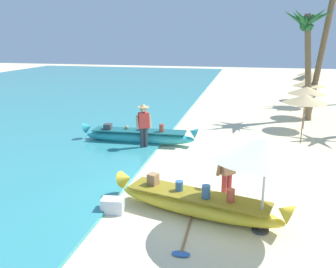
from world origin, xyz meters
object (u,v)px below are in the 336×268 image
(patio_umbrella_large, at_px, (267,147))
(paddle, at_px, (185,239))
(boat_yellow_foreground, at_px, (197,203))
(palm_tree_far_behind, at_px, (308,31))
(boat_cyan_midground, at_px, (139,136))
(person_tourist_customer, at_px, (227,170))
(cooler_box, at_px, (113,206))
(person_vendor_hatted, at_px, (144,123))
(palm_tree_tall_inland, at_px, (333,0))

(patio_umbrella_large, height_order, paddle, patio_umbrella_large)
(boat_yellow_foreground, height_order, palm_tree_far_behind, palm_tree_far_behind)
(boat_cyan_midground, bearing_deg, person_tourist_customer, -50.42)
(person_tourist_customer, height_order, patio_umbrella_large, patio_umbrella_large)
(cooler_box, bearing_deg, boat_cyan_midground, 93.28)
(person_vendor_hatted, xyz_separation_m, cooler_box, (0.64, -4.76, -0.82))
(boat_yellow_foreground, relative_size, boat_cyan_midground, 0.93)
(person_tourist_customer, bearing_deg, person_vendor_hatted, 131.02)
(boat_cyan_midground, xyz_separation_m, cooler_box, (1.02, -5.42, -0.12))
(paddle, bearing_deg, palm_tree_far_behind, 72.79)
(patio_umbrella_large, relative_size, cooler_box, 4.60)
(patio_umbrella_large, distance_m, cooler_box, 3.79)
(person_vendor_hatted, bearing_deg, paddle, -65.69)
(person_vendor_hatted, relative_size, person_tourist_customer, 1.10)
(boat_yellow_foreground, height_order, paddle, boat_yellow_foreground)
(patio_umbrella_large, distance_m, palm_tree_tall_inland, 12.56)
(person_tourist_customer, distance_m, paddle, 2.17)
(person_tourist_customer, height_order, palm_tree_far_behind, palm_tree_far_behind)
(paddle, bearing_deg, palm_tree_tall_inland, 68.96)
(boat_yellow_foreground, distance_m, paddle, 1.17)
(paddle, bearing_deg, boat_cyan_midground, 114.98)
(person_vendor_hatted, xyz_separation_m, person_tourist_customer, (3.21, -3.69, -0.11))
(person_tourist_customer, relative_size, paddle, 0.95)
(boat_yellow_foreground, relative_size, person_vendor_hatted, 2.49)
(cooler_box, bearing_deg, palm_tree_tall_inland, 52.67)
(boat_cyan_midground, distance_m, person_vendor_hatted, 1.03)
(boat_yellow_foreground, bearing_deg, person_tourist_customer, 48.90)
(boat_yellow_foreground, relative_size, cooler_box, 8.23)
(person_tourist_customer, height_order, cooler_box, person_tourist_customer)
(person_vendor_hatted, xyz_separation_m, palm_tree_far_behind, (6.18, 6.28, 3.25))
(patio_umbrella_large, bearing_deg, person_tourist_customer, 125.08)
(boat_yellow_foreground, relative_size, patio_umbrella_large, 1.79)
(patio_umbrella_large, bearing_deg, palm_tree_far_behind, 79.02)
(patio_umbrella_large, xyz_separation_m, cooler_box, (-3.38, 0.09, -1.70))
(boat_cyan_midground, distance_m, cooler_box, 5.51)
(patio_umbrella_large, relative_size, paddle, 1.44)
(person_vendor_hatted, height_order, paddle, person_vendor_hatted)
(person_tourist_customer, bearing_deg, cooler_box, -157.61)
(boat_cyan_midground, relative_size, person_vendor_hatted, 2.68)
(boat_yellow_foreground, bearing_deg, person_vendor_hatted, 120.25)
(palm_tree_tall_inland, distance_m, cooler_box, 14.30)
(boat_cyan_midground, relative_size, person_tourist_customer, 2.93)
(person_vendor_hatted, distance_m, paddle, 6.17)
(palm_tree_far_behind, relative_size, cooler_box, 10.29)
(person_vendor_hatted, height_order, palm_tree_far_behind, palm_tree_far_behind)
(boat_yellow_foreground, bearing_deg, boat_cyan_midground, 120.26)
(patio_umbrella_large, xyz_separation_m, paddle, (-1.51, -0.72, -1.85))
(boat_cyan_midground, xyz_separation_m, patio_umbrella_large, (4.41, -5.50, 1.58))
(palm_tree_far_behind, bearing_deg, boat_cyan_midground, -139.44)
(boat_cyan_midground, bearing_deg, patio_umbrella_large, -51.31)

